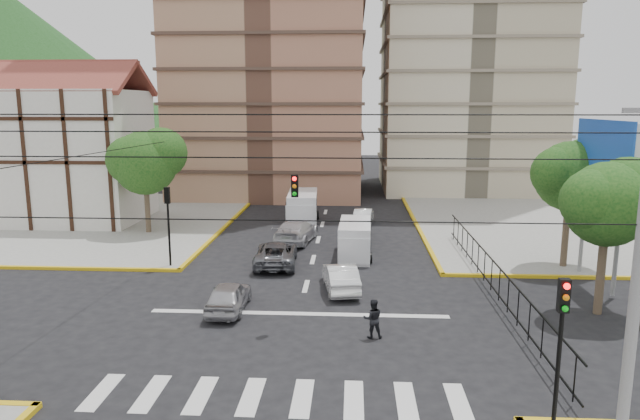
# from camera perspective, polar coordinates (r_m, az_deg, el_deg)

# --- Properties ---
(ground) EXTENTS (160.00, 160.00, 0.00)m
(ground) POSITION_cam_1_polar(r_m,az_deg,el_deg) (24.12, -2.42, -11.34)
(ground) COLOR black
(ground) RESTS_ON ground
(sidewalk_nw) EXTENTS (26.00, 26.00, 0.15)m
(sidewalk_nw) POSITION_cam_1_polar(r_m,az_deg,el_deg) (48.61, -24.03, -0.94)
(sidewalk_nw) COLOR gray
(sidewalk_nw) RESTS_ON ground
(sidewalk_ne) EXTENTS (26.00, 26.00, 0.15)m
(sidewalk_ne) POSITION_cam_1_polar(r_m,az_deg,el_deg) (46.68, 25.57, -1.50)
(sidewalk_ne) COLOR gray
(sidewalk_ne) RESTS_ON ground
(crosswalk_stripes) EXTENTS (12.00, 2.40, 0.01)m
(crosswalk_stripes) POSITION_cam_1_polar(r_m,az_deg,el_deg) (18.72, -4.35, -18.15)
(crosswalk_stripes) COLOR silver
(crosswalk_stripes) RESTS_ON ground
(stop_line) EXTENTS (13.00, 0.40, 0.01)m
(stop_line) POSITION_cam_1_polar(r_m,az_deg,el_deg) (25.23, -2.14, -10.31)
(stop_line) COLOR silver
(stop_line) RESTS_ON ground
(tudor_building) EXTENTS (10.80, 8.05, 12.23)m
(tudor_building) POSITION_cam_1_polar(r_m,az_deg,el_deg) (47.48, -23.42, 5.18)
(tudor_building) COLOR silver
(tudor_building) RESTS_ON ground
(distant_hill) EXTENTS (70.00, 70.00, 28.00)m
(distant_hill) POSITION_cam_1_polar(r_m,az_deg,el_deg) (108.73, -29.13, 11.90)
(distant_hill) COLOR #1C4B19
(distant_hill) RESTS_ON ground
(park_fence) EXTENTS (0.10, 22.50, 1.66)m
(park_fence) POSITION_cam_1_polar(r_m,az_deg,el_deg) (29.02, 16.68, -7.95)
(park_fence) COLOR black
(park_fence) RESTS_ON ground
(billboard) EXTENTS (0.36, 6.20, 8.10)m
(billboard) POSITION_cam_1_polar(r_m,az_deg,el_deg) (30.91, 26.54, 3.89)
(billboard) COLOR slate
(billboard) RESTS_ON ground
(tree_park_a) EXTENTS (4.41, 3.60, 6.83)m
(tree_park_a) POSITION_cam_1_polar(r_m,az_deg,el_deg) (26.86, 26.97, 0.88)
(tree_park_a) COLOR #473828
(tree_park_a) RESTS_ON ground
(tree_park_c) EXTENTS (4.65, 3.80, 7.25)m
(tree_park_c) POSITION_cam_1_polar(r_m,az_deg,el_deg) (33.62, 23.89, 3.41)
(tree_park_c) COLOR #473828
(tree_park_c) RESTS_ON ground
(tree_tudor) EXTENTS (5.39, 4.40, 7.43)m
(tree_tudor) POSITION_cam_1_polar(r_m,az_deg,el_deg) (41.00, -16.99, 4.82)
(tree_tudor) COLOR #473828
(tree_tudor) RESTS_ON ground
(traffic_light_se) EXTENTS (0.28, 0.22, 4.40)m
(traffic_light_se) POSITION_cam_1_polar(r_m,az_deg,el_deg) (16.55, 22.95, -11.12)
(traffic_light_se) COLOR black
(traffic_light_se) RESTS_ON ground
(traffic_light_nw) EXTENTS (0.28, 0.22, 4.40)m
(traffic_light_nw) POSITION_cam_1_polar(r_m,az_deg,el_deg) (32.26, -14.96, -0.30)
(traffic_light_nw) COLOR black
(traffic_light_nw) RESTS_ON ground
(traffic_light_hanging) EXTENTS (18.00, 9.12, 0.92)m
(traffic_light_hanging) POSITION_cam_1_polar(r_m,az_deg,el_deg) (20.59, -3.11, 1.92)
(traffic_light_hanging) COLOR black
(traffic_light_hanging) RESTS_ON ground
(utility_pole_se) EXTENTS (1.40, 0.28, 9.00)m
(utility_pole_se) POSITION_cam_1_polar(r_m,az_deg,el_deg) (15.45, 29.09, -6.69)
(utility_pole_se) COLOR slate
(utility_pole_se) RESTS_ON ground
(van_right_lane) EXTENTS (1.98, 4.68, 2.09)m
(van_right_lane) POSITION_cam_1_polar(r_m,az_deg,el_deg) (33.83, 3.51, -3.10)
(van_right_lane) COLOR silver
(van_right_lane) RESTS_ON ground
(van_left_lane) EXTENTS (2.39, 5.50, 2.43)m
(van_left_lane) POSITION_cam_1_polar(r_m,az_deg,el_deg) (42.87, -1.78, 0.06)
(van_left_lane) COLOR silver
(van_left_lane) RESTS_ON ground
(car_silver_front_left) EXTENTS (1.56, 3.86, 1.31)m
(car_silver_front_left) POSITION_cam_1_polar(r_m,az_deg,el_deg) (25.70, -9.13, -8.50)
(car_silver_front_left) COLOR #ABAAAF
(car_silver_front_left) RESTS_ON ground
(car_white_front_right) EXTENTS (2.06, 4.28, 1.35)m
(car_white_front_right) POSITION_cam_1_polar(r_m,az_deg,el_deg) (28.02, 2.07, -6.71)
(car_white_front_right) COLOR white
(car_white_front_right) RESTS_ON ground
(car_grey_mid_left) EXTENTS (2.54, 4.99, 1.35)m
(car_grey_mid_left) POSITION_cam_1_polar(r_m,az_deg,el_deg) (32.36, -4.42, -4.37)
(car_grey_mid_left) COLOR slate
(car_grey_mid_left) RESTS_ON ground
(car_silver_rear_left) EXTENTS (2.90, 5.49, 1.52)m
(car_silver_rear_left) POSITION_cam_1_polar(r_m,az_deg,el_deg) (37.62, -2.40, -2.09)
(car_silver_rear_left) COLOR silver
(car_silver_rear_left) RESTS_ON ground
(car_darkgrey_mid_right) EXTENTS (1.71, 4.20, 1.43)m
(car_darkgrey_mid_right) POSITION_cam_1_polar(r_m,az_deg,el_deg) (38.89, 3.79, -1.76)
(car_darkgrey_mid_right) COLOR #29292C
(car_darkgrey_mid_right) RESTS_ON ground
(car_white_rear_right) EXTENTS (1.70, 3.89, 1.24)m
(car_white_rear_right) POSITION_cam_1_polar(r_m,az_deg,el_deg) (43.30, 4.38, -0.62)
(car_white_rear_right) COLOR silver
(car_white_rear_right) RESTS_ON ground
(pedestrian_crosswalk) EXTENTS (0.82, 0.67, 1.57)m
(pedestrian_crosswalk) POSITION_cam_1_polar(r_m,az_deg,el_deg) (22.62, 5.30, -10.76)
(pedestrian_crosswalk) COLOR black
(pedestrian_crosswalk) RESTS_ON ground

